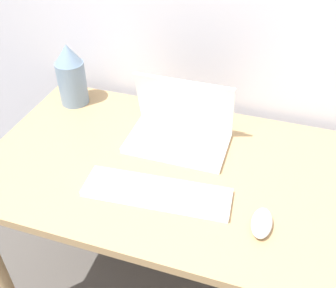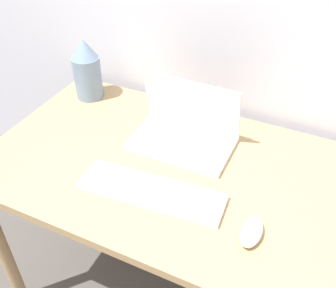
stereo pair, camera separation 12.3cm
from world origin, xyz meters
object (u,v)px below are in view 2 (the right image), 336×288
(vase, at_px, (87,70))
(laptop, at_px, (185,130))
(keyboard, at_px, (152,191))
(mouse, at_px, (251,232))

(vase, bearing_deg, laptop, -13.05)
(keyboard, distance_m, mouse, 0.32)
(mouse, height_order, vase, vase)
(laptop, bearing_deg, mouse, -43.17)
(laptop, xyz_separation_m, mouse, (0.33, -0.31, -0.03))
(mouse, bearing_deg, vase, 152.53)
(laptop, distance_m, keyboard, 0.28)
(laptop, bearing_deg, vase, 166.95)
(keyboard, height_order, vase, vase)
(keyboard, bearing_deg, mouse, -4.94)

